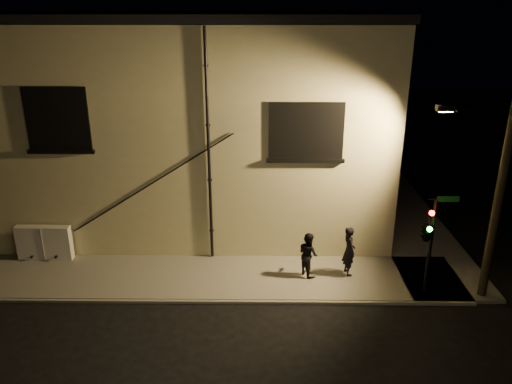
{
  "coord_description": "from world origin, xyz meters",
  "views": [
    {
      "loc": [
        0.05,
        -13.92,
        9.08
      ],
      "look_at": [
        -0.13,
        1.8,
        3.17
      ],
      "focal_mm": 35.0,
      "sensor_mm": 36.0,
      "label": 1
    }
  ],
  "objects_px": {
    "utility_cabinet": "(44,243)",
    "traffic_signal": "(427,231)",
    "pedestrian_a": "(349,251)",
    "pedestrian_b": "(308,254)",
    "streetlamp_pole": "(494,196)"
  },
  "relations": [
    {
      "from": "traffic_signal",
      "to": "streetlamp_pole",
      "type": "height_order",
      "value": "streetlamp_pole"
    },
    {
      "from": "utility_cabinet",
      "to": "traffic_signal",
      "type": "height_order",
      "value": "traffic_signal"
    },
    {
      "from": "utility_cabinet",
      "to": "pedestrian_a",
      "type": "relative_size",
      "value": 1.11
    },
    {
      "from": "utility_cabinet",
      "to": "traffic_signal",
      "type": "bearing_deg",
      "value": -9.78
    },
    {
      "from": "pedestrian_a",
      "to": "pedestrian_b",
      "type": "height_order",
      "value": "pedestrian_a"
    },
    {
      "from": "pedestrian_b",
      "to": "streetlamp_pole",
      "type": "bearing_deg",
      "value": -130.93
    },
    {
      "from": "pedestrian_a",
      "to": "streetlamp_pole",
      "type": "distance_m",
      "value": 4.98
    },
    {
      "from": "utility_cabinet",
      "to": "streetlamp_pole",
      "type": "bearing_deg",
      "value": -8.28
    },
    {
      "from": "pedestrian_a",
      "to": "utility_cabinet",
      "type": "bearing_deg",
      "value": 73.44
    },
    {
      "from": "pedestrian_b",
      "to": "streetlamp_pole",
      "type": "xyz_separation_m",
      "value": [
        5.53,
        -1.16,
        2.65
      ]
    },
    {
      "from": "pedestrian_b",
      "to": "streetlamp_pole",
      "type": "distance_m",
      "value": 6.24
    },
    {
      "from": "pedestrian_a",
      "to": "traffic_signal",
      "type": "bearing_deg",
      "value": -132.55
    },
    {
      "from": "utility_cabinet",
      "to": "streetlamp_pole",
      "type": "height_order",
      "value": "streetlamp_pole"
    },
    {
      "from": "pedestrian_a",
      "to": "traffic_signal",
      "type": "distance_m",
      "value": 2.88
    },
    {
      "from": "utility_cabinet",
      "to": "pedestrian_b",
      "type": "relative_size",
      "value": 1.26
    }
  ]
}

